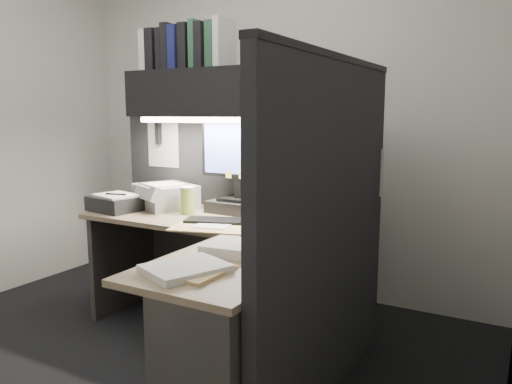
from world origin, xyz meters
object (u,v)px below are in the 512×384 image
at_px(keyboard, 225,221).
at_px(overhead_shelf, 237,92).
at_px(notebook_stack, 116,203).
at_px(coffee_cup, 187,201).
at_px(printer, 165,196).
at_px(monitor, 239,177).
at_px(desk, 210,301).
at_px(telephone, 302,214).

bearing_deg(keyboard, overhead_shelf, 88.48).
bearing_deg(notebook_stack, coffee_cup, 15.91).
height_order(coffee_cup, notebook_stack, coffee_cup).
height_order(keyboard, printer, printer).
height_order(monitor, keyboard, monitor).
xyz_separation_m(overhead_shelf, notebook_stack, (-0.75, -0.32, -0.72)).
bearing_deg(notebook_stack, desk, -22.40).
xyz_separation_m(keyboard, coffee_cup, (-0.36, 0.11, 0.07)).
bearing_deg(coffee_cup, keyboard, -17.33).
height_order(overhead_shelf, printer, overhead_shelf).
height_order(desk, monitor, monitor).
bearing_deg(overhead_shelf, notebook_stack, -156.99).
bearing_deg(keyboard, monitor, 86.35).
bearing_deg(monitor, printer, -170.18).
bearing_deg(coffee_cup, monitor, 34.85).
bearing_deg(notebook_stack, keyboard, 1.79).
distance_m(overhead_shelf, telephone, 0.86).
bearing_deg(keyboard, coffee_cup, 143.16).
relative_size(desk, notebook_stack, 5.25).
bearing_deg(overhead_shelf, telephone, -2.65).
height_order(overhead_shelf, notebook_stack, overhead_shelf).
relative_size(telephone, notebook_stack, 0.74).
bearing_deg(printer, telephone, 27.31).
bearing_deg(monitor, overhead_shelf, -129.85).
distance_m(overhead_shelf, printer, 0.88).
xyz_separation_m(desk, coffee_cup, (-0.57, 0.57, 0.37)).
distance_m(overhead_shelf, keyboard, 0.82).
xyz_separation_m(overhead_shelf, printer, (-0.54, -0.07, -0.69)).
xyz_separation_m(keyboard, telephone, (0.37, 0.27, 0.04)).
height_order(telephone, notebook_stack, notebook_stack).
relative_size(overhead_shelf, monitor, 2.59).
bearing_deg(desk, coffee_cup, 134.67).
bearing_deg(coffee_cup, desk, -45.33).
distance_m(telephone, printer, 1.01).
distance_m(monitor, notebook_stack, 0.85).
relative_size(desk, telephone, 7.08).
distance_m(desk, keyboard, 0.59).
distance_m(keyboard, notebook_stack, 0.85).
height_order(overhead_shelf, telephone, overhead_shelf).
distance_m(keyboard, coffee_cup, 0.38).
bearing_deg(keyboard, desk, -85.42).
relative_size(desk, overhead_shelf, 1.10).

